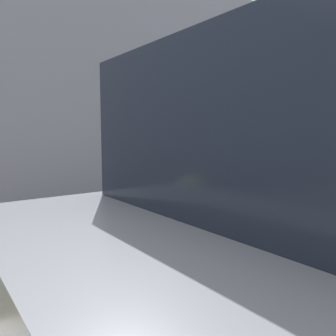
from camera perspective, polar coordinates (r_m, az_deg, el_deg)
sidewalk at (r=3.78m, az=-17.85°, el=-15.04°), size 24.00×2.80×0.10m
parking_meter at (r=2.82m, az=0.00°, el=0.36°), size 0.23×0.14×1.49m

